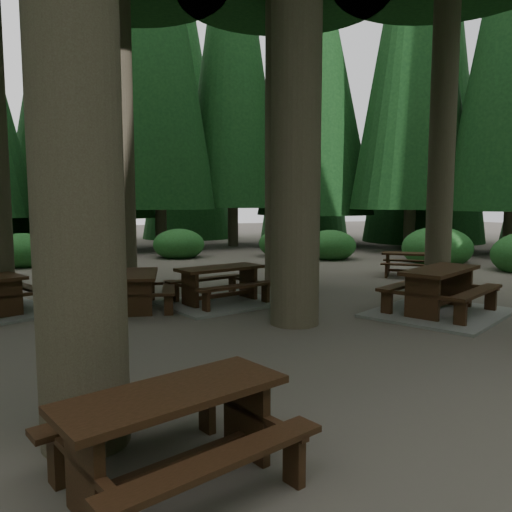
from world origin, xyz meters
name	(u,v)px	position (x,y,z in m)	size (l,w,h in m)	color
ground	(256,331)	(0.00, 0.00, 0.00)	(80.00, 80.00, 0.00)	#4F4840
picnic_table_a	(440,298)	(3.67, -0.14, 0.31)	(3.25, 3.05, 0.87)	gray
picnic_table_b	(140,285)	(-1.50, 2.42, 0.48)	(1.67, 1.91, 0.72)	black
picnic_table_c	(220,291)	(0.11, 2.29, 0.27)	(2.73, 2.46, 0.78)	gray
picnic_table_d	(410,261)	(6.32, 4.01, 0.45)	(1.99, 1.96, 0.67)	black
picnic_table_e	(174,422)	(-2.22, -3.96, 0.49)	(2.05, 1.84, 0.74)	black
shrub_ring	(277,296)	(0.70, 0.75, 0.40)	(23.86, 24.64, 1.49)	#255D20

